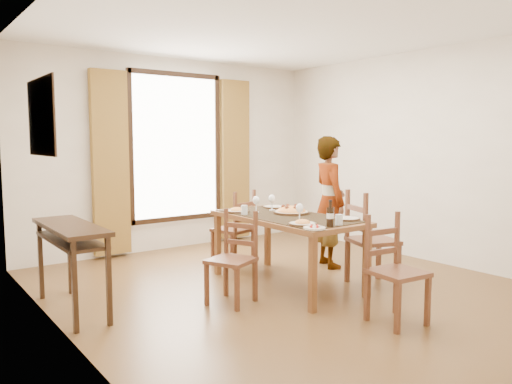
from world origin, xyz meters
TOP-DOWN VIEW (x-y plane):
  - ground at (0.00, 0.00)m, footprint 5.00×5.00m
  - room_shell at (-0.00, 0.13)m, footprint 4.60×5.10m
  - console_table at (-2.03, 0.60)m, footprint 0.38×1.20m
  - dining_table at (0.06, 0.07)m, footprint 0.85×1.72m
  - chair_west at (-0.72, -0.06)m, footprint 0.52×0.52m
  - chair_north at (0.10, 1.10)m, footprint 0.51×0.51m
  - chair_south at (0.10, -1.31)m, footprint 0.45×0.45m
  - chair_east at (0.76, -0.47)m, footprint 0.58×0.58m
  - man at (1.01, 0.39)m, footprint 0.84×0.77m
  - plate_sw at (-0.19, -0.46)m, footprint 0.27×0.27m
  - plate_se at (0.37, -0.50)m, footprint 0.27×0.27m
  - plate_nw at (-0.21, 0.61)m, footprint 0.27×0.27m
  - plate_ne at (0.33, 0.63)m, footprint 0.27×0.27m
  - pasta_platter at (0.20, 0.16)m, footprint 0.40×0.40m
  - caprese_plate at (-0.25, -0.69)m, footprint 0.20×0.20m
  - wine_glass_a at (-0.10, -0.31)m, footprint 0.08×0.08m
  - wine_glass_b at (0.17, 0.47)m, footprint 0.08×0.08m
  - wine_glass_c at (-0.06, 0.45)m, footprint 0.08×0.08m
  - tumbler_a at (0.38, -0.26)m, footprint 0.07×0.07m
  - tumbler_b at (-0.25, 0.41)m, footprint 0.07×0.07m
  - tumbler_c at (0.08, -0.67)m, footprint 0.07×0.07m
  - wine_bottle at (-0.05, -0.68)m, footprint 0.07×0.07m

SIDE VIEW (x-z plane):
  - ground at x=0.00m, z-range 0.00..0.00m
  - chair_west at x=-0.72m, z-range -0.03..0.85m
  - chair_south at x=0.10m, z-range -0.03..0.89m
  - chair_north at x=0.10m, z-range -0.03..0.91m
  - chair_east at x=0.76m, z-range -0.04..0.99m
  - console_table at x=-2.03m, z-range 0.28..1.08m
  - dining_table at x=0.06m, z-range 0.31..1.06m
  - caprese_plate at x=-0.25m, z-range 0.76..0.80m
  - plate_sw at x=-0.19m, z-range 0.76..0.81m
  - plate_se at x=0.37m, z-range 0.76..0.81m
  - plate_nw at x=-0.21m, z-range 0.76..0.81m
  - plate_ne at x=0.33m, z-range 0.76..0.81m
  - man at x=1.01m, z-range 0.00..1.60m
  - pasta_platter at x=0.20m, z-range 0.76..0.86m
  - tumbler_a at x=0.38m, z-range 0.76..0.86m
  - tumbler_b at x=-0.25m, z-range 0.76..0.86m
  - tumbler_c at x=0.08m, z-range 0.76..0.86m
  - wine_glass_a at x=-0.10m, z-range 0.76..0.94m
  - wine_glass_b at x=0.17m, z-range 0.76..0.94m
  - wine_glass_c at x=-0.06m, z-range 0.76..0.94m
  - wine_bottle at x=-0.05m, z-range 0.76..1.00m
  - room_shell at x=0.00m, z-range 0.17..2.91m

